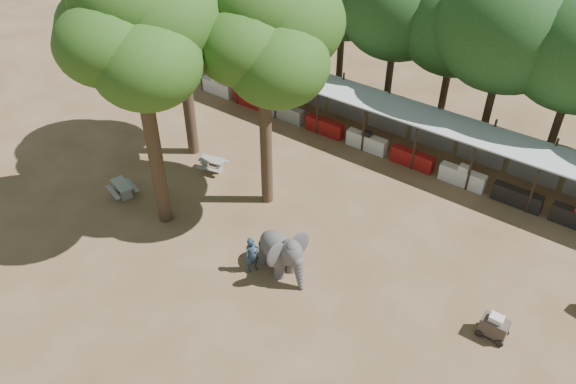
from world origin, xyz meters
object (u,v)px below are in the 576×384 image
Objects in this scene: yard_tree_center at (135,29)px; picnic_table_far at (212,163)px; elephant at (282,252)px; yard_tree_left at (177,3)px; yard_tree_back at (263,31)px; cart_front at (494,326)px; picnic_table_near at (122,187)px; handler at (252,255)px.

yard_tree_center reaches higher than picnic_table_far.
yard_tree_center is at bearing -160.02° from elephant.
yard_tree_left is 0.92× the size of yard_tree_center.
yard_tree_center is at bearing -59.04° from yard_tree_left.
yard_tree_back is 8.94m from picnic_table_far.
elephant reaches higher than cart_front.
yard_tree_center reaches higher than picnic_table_near.
elephant is (6.65, 0.35, -8.13)m from yard_tree_center.
yard_tree_center is 9.24m from picnic_table_near.
picnic_table_far is at bearing 170.19° from elephant.
yard_tree_center is 4.14× the size of elephant.
picnic_table_near is (0.07, -5.16, -7.76)m from yard_tree_left.
yard_tree_back is at bearing -9.46° from yard_tree_left.
picnic_table_far is (-6.41, 4.48, -0.43)m from handler.
yard_tree_left is 6.85× the size of picnic_table_far.
yard_tree_center is 17.54m from cart_front.
yard_tree_left is 6.34× the size of handler.
yard_tree_center is (3.00, -5.00, 1.01)m from yard_tree_left.
elephant is 8.35m from picnic_table_far.
yard_tree_center reaches higher than yard_tree_back.
yard_tree_back is (6.00, -1.00, 0.34)m from yard_tree_left.
yard_tree_left reaches higher than picnic_table_near.
picnic_table_far is at bearing 79.54° from picnic_table_near.
yard_tree_left reaches higher than cart_front.
yard_tree_back is at bearing 51.32° from picnic_table_near.
yard_tree_back reaches higher than yard_tree_left.
yard_tree_center is 1.06× the size of yard_tree_back.
handler reaches higher than cart_front.
picnic_table_far is 1.46× the size of cart_front.
yard_tree_left is at bearing 107.05° from picnic_table_near.
picnic_table_near is at bearing -144.92° from yard_tree_back.
handler is (-1.02, -0.73, -0.21)m from elephant.
cart_front is at bearing -8.00° from yard_tree_back.
elephant reaches higher than handler.
yard_tree_center reaches higher than elephant.
handler is (8.62, -5.38, -7.33)m from yard_tree_left.
picnic_table_near is (-9.57, -0.51, -0.64)m from elephant.
elephant is (9.65, -4.65, -7.12)m from yard_tree_left.
picnic_table_near reaches higher than picnic_table_far.
picnic_table_far is at bearing 178.50° from yard_tree_back.
yard_tree_back is 14.59m from cart_front.
picnic_table_near is (-8.55, 0.22, -0.43)m from handler.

